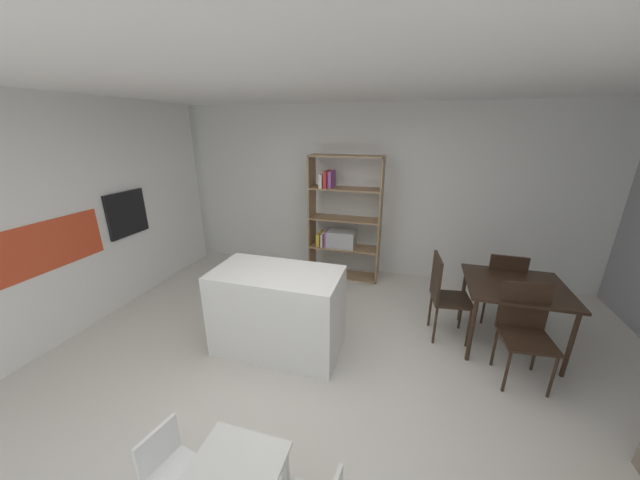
{
  "coord_description": "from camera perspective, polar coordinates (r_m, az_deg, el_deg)",
  "views": [
    {
      "loc": [
        0.81,
        -2.48,
        2.33
      ],
      "look_at": [
        -0.11,
        0.69,
        1.18
      ],
      "focal_mm": 18.32,
      "sensor_mm": 36.0,
      "label": 1
    }
  ],
  "objects": [
    {
      "name": "ceiling_slab",
      "position": [
        2.63,
        -2.15,
        27.42
      ],
      "size": [
        7.12,
        5.47,
        0.06
      ],
      "color": "white",
      "rests_on": "ground_plane"
    },
    {
      "name": "kitchen_island",
      "position": [
        3.61,
        -7.36,
        -12.14
      ],
      "size": [
        1.34,
        0.72,
        0.92
      ],
      "primitive_type": "cube",
      "color": "white",
      "rests_on": "ground_plane"
    },
    {
      "name": "ground_plane",
      "position": [
        3.49,
        -1.56,
        -22.58
      ],
      "size": [
        9.8,
        9.8,
        0.0
      ],
      "primitive_type": "plane",
      "color": "beige"
    },
    {
      "name": "tall_cabinet_run_left",
      "position": [
        4.81,
        -40.99,
        2.55
      ],
      "size": [
        0.62,
        4.93,
        2.67
      ],
      "primitive_type": "cube",
      "color": "white",
      "rests_on": "ground_plane"
    },
    {
      "name": "dining_chair_near",
      "position": [
        3.72,
        32.17,
        -12.34
      ],
      "size": [
        0.48,
        0.46,
        0.96
      ],
      "rotation": [
        0.0,
        0.0,
        0.1
      ],
      "color": "black",
      "rests_on": "ground_plane"
    },
    {
      "name": "dining_table",
      "position": [
        4.08,
        30.93,
        -7.71
      ],
      "size": [
        0.99,
        0.9,
        0.75
      ],
      "color": "black",
      "rests_on": "ground_plane"
    },
    {
      "name": "back_partition",
      "position": [
        5.34,
        7.26,
        8.35
      ],
      "size": [
        7.12,
        0.06,
        2.67
      ],
      "primitive_type": "cube",
      "color": "silver",
      "rests_on": "ground_plane"
    },
    {
      "name": "open_bookshelf",
      "position": [
        5.14,
        3.7,
        3.02
      ],
      "size": [
        1.11,
        0.37,
        1.93
      ],
      "color": "#997551",
      "rests_on": "ground_plane"
    },
    {
      "name": "child_chair_left",
      "position": [
        2.68,
        -24.78,
        -32.2
      ],
      "size": [
        0.34,
        0.34,
        0.55
      ],
      "rotation": [
        0.0,
        0.0,
        1.38
      ],
      "color": "white",
      "rests_on": "ground_plane"
    },
    {
      "name": "dining_chair_island_side",
      "position": [
        3.97,
        20.72,
        -8.24
      ],
      "size": [
        0.46,
        0.46,
        0.99
      ],
      "rotation": [
        0.0,
        0.0,
        1.69
      ],
      "color": "black",
      "rests_on": "ground_plane"
    },
    {
      "name": "built_in_oven",
      "position": [
        5.09,
        -30.69,
        4.01
      ],
      "size": [
        0.06,
        0.61,
        0.59
      ],
      "color": "black",
      "rests_on": "ground_plane"
    },
    {
      "name": "cabinet_niche_splashback",
      "position": [
        4.5,
        -40.13,
        -0.92
      ],
      "size": [
        0.01,
        1.26,
        0.53
      ],
      "color": "#CC4223",
      "rests_on": "ground_plane"
    },
    {
      "name": "child_table",
      "position": [
        2.38,
        -14.34,
        -35.29
      ],
      "size": [
        0.52,
        0.46,
        0.51
      ],
      "color": "silver",
      "rests_on": "ground_plane"
    },
    {
      "name": "dining_chair_far",
      "position": [
        4.54,
        29.29,
        -6.47
      ],
      "size": [
        0.41,
        0.44,
        0.93
      ],
      "rotation": [
        0.0,
        0.0,
        3.11
      ],
      "color": "black",
      "rests_on": "ground_plane"
    }
  ]
}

